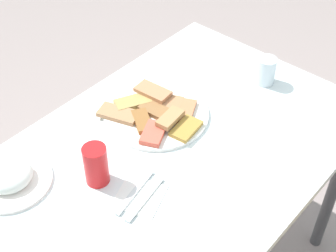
{
  "coord_description": "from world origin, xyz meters",
  "views": [
    {
      "loc": [
        0.8,
        0.66,
        1.78
      ],
      "look_at": [
        -0.03,
        -0.06,
        0.77
      ],
      "focal_mm": 53.4,
      "sensor_mm": 36.0,
      "label": 1
    }
  ],
  "objects_px": {
    "fork": "(135,192)",
    "dining_table": "(176,166)",
    "pide_platter": "(155,113)",
    "salad_plate_greens": "(9,177)",
    "paper_napkin": "(140,196)",
    "spoon": "(144,199)",
    "soda_can": "(96,165)",
    "drinking_glass": "(266,71)"
  },
  "relations": [
    {
      "from": "fork",
      "to": "dining_table",
      "type": "bearing_deg",
      "value": 176.84
    },
    {
      "from": "pide_platter",
      "to": "fork",
      "type": "distance_m",
      "value": 0.32
    },
    {
      "from": "salad_plate_greens",
      "to": "fork",
      "type": "relative_size",
      "value": 1.32
    },
    {
      "from": "paper_napkin",
      "to": "spoon",
      "type": "height_order",
      "value": "spoon"
    },
    {
      "from": "paper_napkin",
      "to": "spoon",
      "type": "distance_m",
      "value": 0.02
    },
    {
      "from": "dining_table",
      "to": "salad_plate_greens",
      "type": "height_order",
      "value": "salad_plate_greens"
    },
    {
      "from": "salad_plate_greens",
      "to": "spoon",
      "type": "relative_size",
      "value": 1.35
    },
    {
      "from": "soda_can",
      "to": "paper_napkin",
      "type": "relative_size",
      "value": 1.01
    },
    {
      "from": "dining_table",
      "to": "fork",
      "type": "xyz_separation_m",
      "value": [
        0.21,
        0.03,
        0.09
      ]
    },
    {
      "from": "spoon",
      "to": "soda_can",
      "type": "bearing_deg",
      "value": -87.6
    },
    {
      "from": "soda_can",
      "to": "dining_table",
      "type": "bearing_deg",
      "value": 162.02
    },
    {
      "from": "pide_platter",
      "to": "paper_napkin",
      "type": "bearing_deg",
      "value": 34.54
    },
    {
      "from": "pide_platter",
      "to": "spoon",
      "type": "distance_m",
      "value": 0.34
    },
    {
      "from": "salad_plate_greens",
      "to": "spoon",
      "type": "height_order",
      "value": "salad_plate_greens"
    },
    {
      "from": "pide_platter",
      "to": "drinking_glass",
      "type": "distance_m",
      "value": 0.41
    },
    {
      "from": "salad_plate_greens",
      "to": "paper_napkin",
      "type": "xyz_separation_m",
      "value": [
        -0.2,
        0.3,
        -0.02
      ]
    },
    {
      "from": "soda_can",
      "to": "paper_napkin",
      "type": "xyz_separation_m",
      "value": [
        -0.03,
        0.13,
        -0.06
      ]
    },
    {
      "from": "dining_table",
      "to": "paper_napkin",
      "type": "bearing_deg",
      "value": 12.96
    },
    {
      "from": "drinking_glass",
      "to": "spoon",
      "type": "height_order",
      "value": "drinking_glass"
    },
    {
      "from": "soda_can",
      "to": "spoon",
      "type": "bearing_deg",
      "value": 102.73
    },
    {
      "from": "spoon",
      "to": "salad_plate_greens",
      "type": "bearing_deg",
      "value": -68.93
    },
    {
      "from": "pide_platter",
      "to": "spoon",
      "type": "bearing_deg",
      "value": 37.07
    },
    {
      "from": "salad_plate_greens",
      "to": "drinking_glass",
      "type": "distance_m",
      "value": 0.88
    },
    {
      "from": "paper_napkin",
      "to": "fork",
      "type": "xyz_separation_m",
      "value": [
        0.0,
        -0.02,
        0.0
      ]
    },
    {
      "from": "dining_table",
      "to": "spoon",
      "type": "relative_size",
      "value": 6.84
    },
    {
      "from": "paper_napkin",
      "to": "dining_table",
      "type": "bearing_deg",
      "value": -167.04
    },
    {
      "from": "drinking_glass",
      "to": "fork",
      "type": "distance_m",
      "value": 0.64
    },
    {
      "from": "paper_napkin",
      "to": "fork",
      "type": "height_order",
      "value": "fork"
    },
    {
      "from": "pide_platter",
      "to": "soda_can",
      "type": "bearing_deg",
      "value": 10.92
    },
    {
      "from": "drinking_glass",
      "to": "spoon",
      "type": "xyz_separation_m",
      "value": [
        0.64,
        0.04,
        -0.04
      ]
    },
    {
      "from": "pide_platter",
      "to": "paper_napkin",
      "type": "xyz_separation_m",
      "value": [
        0.27,
        0.18,
        -0.01
      ]
    },
    {
      "from": "pide_platter",
      "to": "fork",
      "type": "bearing_deg",
      "value": 31.86
    },
    {
      "from": "pide_platter",
      "to": "drinking_glass",
      "type": "bearing_deg",
      "value": 156.62
    },
    {
      "from": "fork",
      "to": "pide_platter",
      "type": "bearing_deg",
      "value": -159.5
    },
    {
      "from": "soda_can",
      "to": "drinking_glass",
      "type": "bearing_deg",
      "value": 171.28
    },
    {
      "from": "paper_napkin",
      "to": "spoon",
      "type": "relative_size",
      "value": 0.71
    },
    {
      "from": "pide_platter",
      "to": "soda_can",
      "type": "distance_m",
      "value": 0.31
    },
    {
      "from": "fork",
      "to": "spoon",
      "type": "relative_size",
      "value": 1.02
    },
    {
      "from": "pide_platter",
      "to": "drinking_glass",
      "type": "relative_size",
      "value": 3.54
    },
    {
      "from": "pide_platter",
      "to": "soda_can",
      "type": "xyz_separation_m",
      "value": [
        0.3,
        0.06,
        0.05
      ]
    },
    {
      "from": "pide_platter",
      "to": "paper_napkin",
      "type": "height_order",
      "value": "pide_platter"
    },
    {
      "from": "drinking_glass",
      "to": "paper_napkin",
      "type": "bearing_deg",
      "value": 2.06
    }
  ]
}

